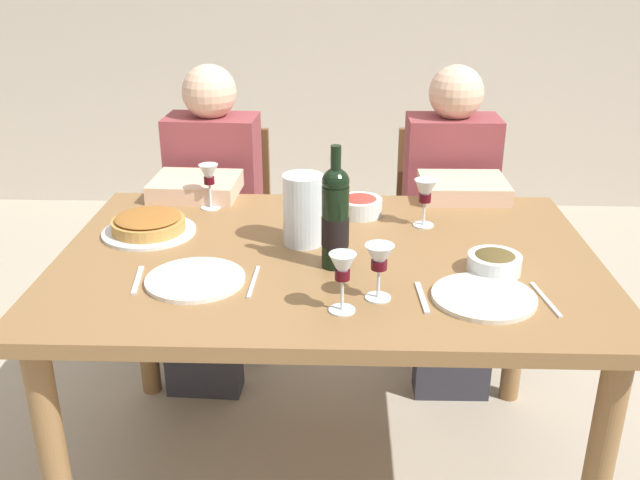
# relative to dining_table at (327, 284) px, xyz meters

# --- Properties ---
(ground_plane) EXTENTS (8.00, 8.00, 0.00)m
(ground_plane) POSITION_rel_dining_table_xyz_m (0.00, 0.00, -0.67)
(ground_plane) COLOR #B2A893
(dining_table) EXTENTS (1.50, 1.00, 0.76)m
(dining_table) POSITION_rel_dining_table_xyz_m (0.00, 0.00, 0.00)
(dining_table) COLOR olive
(dining_table) RESTS_ON ground
(wine_bottle) EXTENTS (0.07, 0.07, 0.33)m
(wine_bottle) POSITION_rel_dining_table_xyz_m (0.02, -0.08, 0.23)
(wine_bottle) COLOR black
(wine_bottle) RESTS_ON dining_table
(water_pitcher) EXTENTS (0.17, 0.12, 0.21)m
(water_pitcher) POSITION_rel_dining_table_xyz_m (-0.07, 0.08, 0.18)
(water_pitcher) COLOR silver
(water_pitcher) RESTS_ON dining_table
(baked_tart) EXTENTS (0.28, 0.28, 0.06)m
(baked_tart) POSITION_rel_dining_table_xyz_m (-0.54, 0.14, 0.12)
(baked_tart) COLOR silver
(baked_tart) RESTS_ON dining_table
(salad_bowl) EXTENTS (0.14, 0.14, 0.07)m
(salad_bowl) POSITION_rel_dining_table_xyz_m (0.10, 0.31, 0.13)
(salad_bowl) COLOR silver
(salad_bowl) RESTS_ON dining_table
(olive_bowl) EXTENTS (0.14, 0.14, 0.06)m
(olive_bowl) POSITION_rel_dining_table_xyz_m (0.44, -0.10, 0.12)
(olive_bowl) COLOR silver
(olive_bowl) RESTS_ON dining_table
(wine_glass_left_diner) EXTENTS (0.07, 0.07, 0.15)m
(wine_glass_left_diner) POSITION_rel_dining_table_xyz_m (0.29, 0.22, 0.20)
(wine_glass_left_diner) COLOR silver
(wine_glass_left_diner) RESTS_ON dining_table
(wine_glass_right_diner) EXTENTS (0.06, 0.06, 0.15)m
(wine_glass_right_diner) POSITION_rel_dining_table_xyz_m (-0.39, 0.36, 0.20)
(wine_glass_right_diner) COLOR silver
(wine_glass_right_diner) RESTS_ON dining_table
(wine_glass_centre) EXTENTS (0.06, 0.06, 0.15)m
(wine_glass_centre) POSITION_rel_dining_table_xyz_m (0.04, -0.33, 0.20)
(wine_glass_centre) COLOR silver
(wine_glass_centre) RESTS_ON dining_table
(wine_glass_spare) EXTENTS (0.07, 0.07, 0.14)m
(wine_glass_spare) POSITION_rel_dining_table_xyz_m (0.13, -0.26, 0.19)
(wine_glass_spare) COLOR silver
(wine_glass_spare) RESTS_ON dining_table
(dinner_plate_left_setting) EXTENTS (0.26, 0.26, 0.01)m
(dinner_plate_left_setting) POSITION_rel_dining_table_xyz_m (-0.33, -0.18, 0.10)
(dinner_plate_left_setting) COLOR white
(dinner_plate_left_setting) RESTS_ON dining_table
(dinner_plate_right_setting) EXTENTS (0.26, 0.26, 0.01)m
(dinner_plate_right_setting) POSITION_rel_dining_table_xyz_m (0.39, -0.26, 0.10)
(dinner_plate_right_setting) COLOR silver
(dinner_plate_right_setting) RESTS_ON dining_table
(fork_left_setting) EXTENTS (0.04, 0.16, 0.00)m
(fork_left_setting) POSITION_rel_dining_table_xyz_m (-0.48, -0.18, 0.09)
(fork_left_setting) COLOR silver
(fork_left_setting) RESTS_ON dining_table
(knife_left_setting) EXTENTS (0.01, 0.18, 0.00)m
(knife_left_setting) POSITION_rel_dining_table_xyz_m (-0.18, -0.18, 0.09)
(knife_left_setting) COLOR silver
(knife_left_setting) RESTS_ON dining_table
(knife_right_setting) EXTENTS (0.03, 0.18, 0.00)m
(knife_right_setting) POSITION_rel_dining_table_xyz_m (0.54, -0.26, 0.09)
(knife_right_setting) COLOR silver
(knife_right_setting) RESTS_ON dining_table
(spoon_right_setting) EXTENTS (0.02, 0.16, 0.00)m
(spoon_right_setting) POSITION_rel_dining_table_xyz_m (0.24, -0.26, 0.09)
(spoon_right_setting) COLOR silver
(spoon_right_setting) RESTS_ON dining_table
(chair_left) EXTENTS (0.42, 0.42, 0.87)m
(chair_left) POSITION_rel_dining_table_xyz_m (-0.45, 0.89, -0.17)
(chair_left) COLOR brown
(chair_left) RESTS_ON ground
(diner_left) EXTENTS (0.35, 0.51, 1.16)m
(diner_left) POSITION_rel_dining_table_xyz_m (-0.46, 0.65, -0.05)
(diner_left) COLOR #8E3D42
(diner_left) RESTS_ON ground
(chair_right) EXTENTS (0.40, 0.40, 0.87)m
(chair_right) POSITION_rel_dining_table_xyz_m (0.45, 0.90, -0.17)
(chair_right) COLOR brown
(chair_right) RESTS_ON ground
(diner_right) EXTENTS (0.34, 0.50, 1.16)m
(diner_right) POSITION_rel_dining_table_xyz_m (0.45, 0.67, -0.05)
(diner_right) COLOR #8E3D42
(diner_right) RESTS_ON ground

